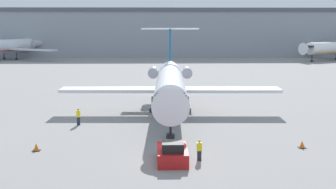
{
  "coord_description": "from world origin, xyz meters",
  "views": [
    {
      "loc": [
        -1.37,
        -34.62,
        10.51
      ],
      "look_at": [
        0.0,
        11.39,
        3.53
      ],
      "focal_mm": 50.0,
      "sensor_mm": 36.0,
      "label": 1
    }
  ],
  "objects_px": {
    "worker_by_wing": "(78,116)",
    "pushback_tug": "(172,154)",
    "traffic_cone_left": "(36,147)",
    "worker_near_tug": "(199,150)",
    "traffic_cone_right": "(302,145)",
    "airplane_parked_far_right": "(7,46)",
    "airplane_main": "(170,84)"
  },
  "relations": [
    {
      "from": "traffic_cone_left",
      "to": "worker_by_wing",
      "type": "bearing_deg",
      "value": 78.99
    },
    {
      "from": "pushback_tug",
      "to": "traffic_cone_right",
      "type": "xyz_separation_m",
      "value": [
        11.26,
        3.73,
        -0.36
      ]
    },
    {
      "from": "airplane_main",
      "to": "worker_by_wing",
      "type": "bearing_deg",
      "value": -148.51
    },
    {
      "from": "pushback_tug",
      "to": "worker_near_tug",
      "type": "relative_size",
      "value": 2.64
    },
    {
      "from": "worker_near_tug",
      "to": "traffic_cone_right",
      "type": "bearing_deg",
      "value": 20.98
    },
    {
      "from": "worker_by_wing",
      "to": "pushback_tug",
      "type": "bearing_deg",
      "value": -55.32
    },
    {
      "from": "traffic_cone_left",
      "to": "airplane_parked_far_right",
      "type": "height_order",
      "value": "airplane_parked_far_right"
    },
    {
      "from": "traffic_cone_right",
      "to": "airplane_main",
      "type": "bearing_deg",
      "value": 124.35
    },
    {
      "from": "airplane_parked_far_right",
      "to": "worker_near_tug",
      "type": "bearing_deg",
      "value": -65.93
    },
    {
      "from": "airplane_main",
      "to": "traffic_cone_left",
      "type": "xyz_separation_m",
      "value": [
        -11.75,
        -15.98,
        -3.22
      ]
    },
    {
      "from": "traffic_cone_left",
      "to": "airplane_main",
      "type": "bearing_deg",
      "value": 53.66
    },
    {
      "from": "traffic_cone_right",
      "to": "pushback_tug",
      "type": "bearing_deg",
      "value": -161.67
    },
    {
      "from": "worker_near_tug",
      "to": "worker_by_wing",
      "type": "distance_m",
      "value": 17.46
    },
    {
      "from": "airplane_main",
      "to": "traffic_cone_right",
      "type": "xyz_separation_m",
      "value": [
        10.74,
        -15.72,
        -3.23
      ]
    },
    {
      "from": "worker_near_tug",
      "to": "airplane_parked_far_right",
      "type": "xyz_separation_m",
      "value": [
        -46.6,
        104.29,
        3.16
      ]
    },
    {
      "from": "airplane_parked_far_right",
      "to": "traffic_cone_right",
      "type": "bearing_deg",
      "value": -61.05
    },
    {
      "from": "worker_by_wing",
      "to": "traffic_cone_left",
      "type": "relative_size",
      "value": 2.73
    },
    {
      "from": "traffic_cone_left",
      "to": "traffic_cone_right",
      "type": "distance_m",
      "value": 22.49
    },
    {
      "from": "airplane_main",
      "to": "worker_near_tug",
      "type": "distance_m",
      "value": 19.48
    },
    {
      "from": "airplane_main",
      "to": "traffic_cone_right",
      "type": "height_order",
      "value": "airplane_main"
    },
    {
      "from": "worker_near_tug",
      "to": "pushback_tug",
      "type": "bearing_deg",
      "value": -174.08
    },
    {
      "from": "traffic_cone_right",
      "to": "airplane_parked_far_right",
      "type": "relative_size",
      "value": 0.02
    },
    {
      "from": "traffic_cone_left",
      "to": "traffic_cone_right",
      "type": "bearing_deg",
      "value": 0.66
    },
    {
      "from": "worker_near_tug",
      "to": "worker_by_wing",
      "type": "xyz_separation_m",
      "value": [
        -11.4,
        13.22,
        0.07
      ]
    },
    {
      "from": "airplane_main",
      "to": "airplane_parked_far_right",
      "type": "relative_size",
      "value": 0.97
    },
    {
      "from": "pushback_tug",
      "to": "airplane_parked_far_right",
      "type": "bearing_deg",
      "value": 113.06
    },
    {
      "from": "pushback_tug",
      "to": "traffic_cone_right",
      "type": "height_order",
      "value": "pushback_tug"
    },
    {
      "from": "airplane_main",
      "to": "worker_near_tug",
      "type": "xyz_separation_m",
      "value": [
        1.59,
        -19.23,
        -2.66
      ]
    },
    {
      "from": "pushback_tug",
      "to": "traffic_cone_left",
      "type": "relative_size",
      "value": 6.74
    },
    {
      "from": "airplane_main",
      "to": "traffic_cone_right",
      "type": "bearing_deg",
      "value": -55.65
    },
    {
      "from": "airplane_main",
      "to": "airplane_parked_far_right",
      "type": "distance_m",
      "value": 96.24
    },
    {
      "from": "traffic_cone_right",
      "to": "airplane_parked_far_right",
      "type": "height_order",
      "value": "airplane_parked_far_right"
    }
  ]
}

